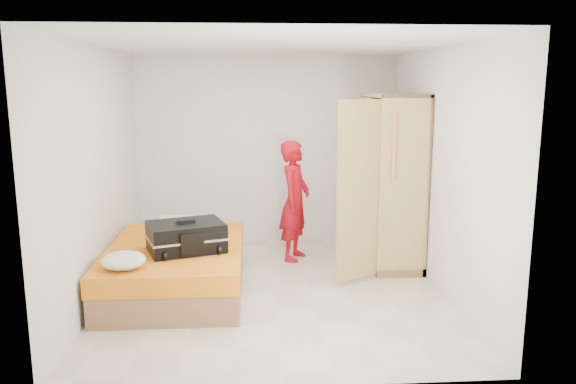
{
  "coord_description": "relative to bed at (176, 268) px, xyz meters",
  "views": [
    {
      "loc": [
        -0.23,
        -5.8,
        2.21
      ],
      "look_at": [
        0.19,
        0.47,
        1.0
      ],
      "focal_mm": 35.0,
      "sensor_mm": 36.0,
      "label": 1
    }
  ],
  "objects": [
    {
      "name": "bed",
      "position": [
        0.0,
        0.0,
        0.0
      ],
      "size": [
        1.42,
        2.02,
        0.5
      ],
      "color": "#956444",
      "rests_on": "ground"
    },
    {
      "name": "person",
      "position": [
        1.37,
        1.04,
        0.51
      ],
      "size": [
        0.55,
        0.65,
        1.52
      ],
      "primitive_type": "imported",
      "rotation": [
        0.0,
        0.0,
        1.19
      ],
      "color": "#B80B1D",
      "rests_on": "ground"
    },
    {
      "name": "wardrobe",
      "position": [
        2.51,
        0.76,
        0.75
      ],
      "size": [
        1.1,
        1.47,
        2.1
      ],
      "color": "tan",
      "rests_on": "ground"
    },
    {
      "name": "round_cushion",
      "position": [
        -0.39,
        -0.73,
        0.33
      ],
      "size": [
        0.41,
        0.41,
        0.16
      ],
      "primitive_type": "ellipsoid",
      "color": "beige",
      "rests_on": "bed"
    },
    {
      "name": "pillow",
      "position": [
        0.0,
        0.85,
        0.3
      ],
      "size": [
        0.6,
        0.31,
        0.11
      ],
      "primitive_type": "cube",
      "rotation": [
        0.0,
        0.0,
        0.01
      ],
      "color": "beige",
      "rests_on": "bed"
    },
    {
      "name": "room",
      "position": [
        1.05,
        -0.08,
        1.05
      ],
      "size": [
        4.0,
        4.02,
        2.6
      ],
      "color": "beige",
      "rests_on": "ground"
    },
    {
      "name": "suitcase",
      "position": [
        0.14,
        -0.18,
        0.4
      ],
      "size": [
        0.91,
        0.78,
        0.33
      ],
      "rotation": [
        0.0,
        0.0,
        0.33
      ],
      "color": "black",
      "rests_on": "bed"
    }
  ]
}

